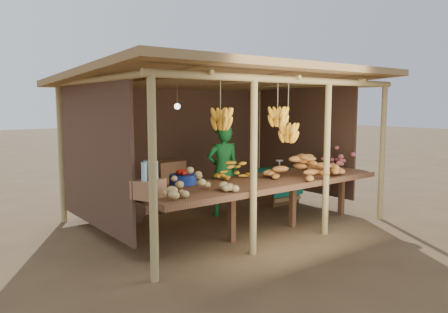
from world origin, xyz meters
TOP-DOWN VIEW (x-y plane):
  - ground at (0.00, 0.00)m, footprint 60.00×60.00m
  - stall_structure at (-0.07, 0.02)m, footprint 4.70×3.50m
  - counter at (0.00, -0.95)m, footprint 3.90×1.05m
  - potato_heap at (-1.36, -1.09)m, footprint 1.06×0.77m
  - sweet_potato_heap at (0.68, -1.13)m, footprint 1.33×1.10m
  - onion_heap at (1.90, -0.87)m, footprint 1.04×0.85m
  - banana_pile at (-0.27, -0.56)m, footprint 0.63×0.49m
  - tomato_basin at (-1.10, -0.50)m, footprint 0.37×0.37m
  - bottle_box at (-1.90, -1.02)m, footprint 0.42×0.38m
  - vendor at (0.20, 0.28)m, footprint 0.65×0.52m
  - tarp_crate at (1.59, 0.39)m, footprint 0.76×0.67m
  - carton_stack at (-0.56, 1.20)m, footprint 1.16×0.47m
  - burlap_sacks at (-1.44, 0.79)m, footprint 0.81×0.42m

SIDE VIEW (x-z plane):
  - ground at x=0.00m, z-range 0.00..0.00m
  - burlap_sacks at x=-1.44m, z-range -0.04..0.54m
  - tarp_crate at x=1.59m, z-range -0.08..0.78m
  - carton_stack at x=-0.56m, z-range -0.05..0.82m
  - counter at x=0.00m, z-range 0.34..1.14m
  - vendor at x=0.20m, z-range 0.00..1.54m
  - tomato_basin at x=-1.10m, z-range 0.78..0.98m
  - bottle_box at x=-1.90m, z-range 0.75..1.18m
  - banana_pile at x=-0.27m, z-range 0.80..1.15m
  - onion_heap at x=1.90m, z-range 0.80..1.16m
  - sweet_potato_heap at x=0.68m, z-range 0.80..1.16m
  - potato_heap at x=-1.36m, z-range 0.80..1.16m
  - stall_structure at x=-0.07m, z-range 0.70..3.13m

